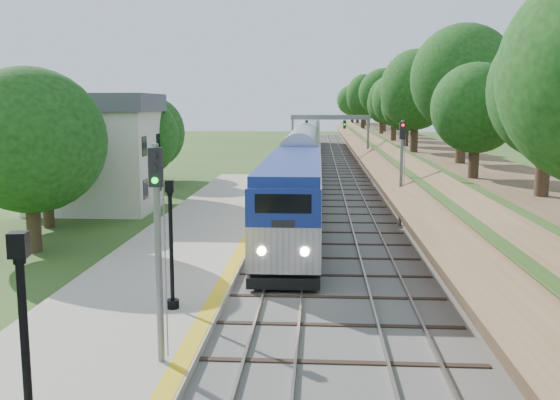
# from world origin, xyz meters

# --- Properties ---
(trackbed) EXTENTS (9.50, 170.00, 0.28)m
(trackbed) POSITION_xyz_m (2.00, 60.00, 0.07)
(trackbed) COLOR #4C4944
(trackbed) RESTS_ON ground
(platform) EXTENTS (6.40, 68.00, 0.38)m
(platform) POSITION_xyz_m (-5.20, 16.00, 0.19)
(platform) COLOR #A49984
(platform) RESTS_ON ground
(yellow_stripe) EXTENTS (0.55, 68.00, 0.01)m
(yellow_stripe) POSITION_xyz_m (-2.35, 16.00, 0.39)
(yellow_stripe) COLOR gold
(yellow_stripe) RESTS_ON platform
(embankment) EXTENTS (10.64, 170.00, 11.70)m
(embankment) POSITION_xyz_m (10.35, 60.00, 1.95)
(embankment) COLOR brown
(embankment) RESTS_ON ground
(station_building) EXTENTS (8.60, 6.60, 8.00)m
(station_building) POSITION_xyz_m (-14.00, 30.00, 4.09)
(station_building) COLOR white
(station_building) RESTS_ON ground
(signal_gantry) EXTENTS (8.40, 0.38, 6.20)m
(signal_gantry) POSITION_xyz_m (2.47, 54.99, 4.82)
(signal_gantry) COLOR slate
(signal_gantry) RESTS_ON ground
(trees_behind_platform) EXTENTS (7.82, 53.32, 7.21)m
(trees_behind_platform) POSITION_xyz_m (-11.17, 20.67, 4.53)
(trees_behind_platform) COLOR #332316
(trees_behind_platform) RESTS_ON ground
(train) EXTENTS (2.92, 97.14, 4.29)m
(train) POSITION_xyz_m (0.00, 58.94, 2.22)
(train) COLOR black
(train) RESTS_ON trackbed
(lamppost_mid) EXTENTS (0.47, 0.47, 4.78)m
(lamppost_mid) POSITION_xyz_m (-3.69, -1.69, 2.52)
(lamppost_mid) COLOR black
(lamppost_mid) RESTS_ON platform
(lamppost_far) EXTENTS (0.44, 0.44, 4.41)m
(lamppost_far) POSITION_xyz_m (-3.62, 8.66, 2.35)
(lamppost_far) COLOR black
(lamppost_far) RESTS_ON platform
(signal_platform) EXTENTS (0.35, 0.27, 5.89)m
(signal_platform) POSITION_xyz_m (-2.90, 4.25, 4.00)
(signal_platform) COLOR slate
(signal_platform) RESTS_ON platform
(signal_farside) EXTENTS (0.34, 0.27, 6.25)m
(signal_farside) POSITION_xyz_m (6.20, 25.47, 3.94)
(signal_farside) COLOR slate
(signal_farside) RESTS_ON ground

